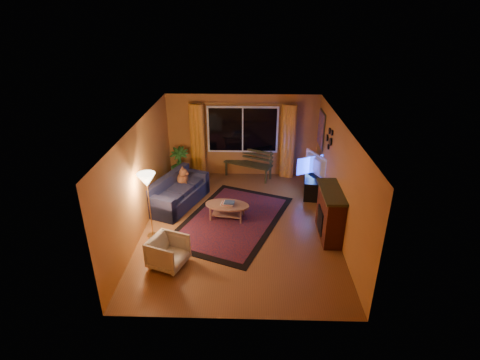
{
  "coord_description": "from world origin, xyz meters",
  "views": [
    {
      "loc": [
        0.24,
        -7.73,
        4.83
      ],
      "look_at": [
        0.0,
        0.3,
        1.05
      ],
      "focal_mm": 28.0,
      "sensor_mm": 36.0,
      "label": 1
    }
  ],
  "objects_px": {
    "sofa": "(178,191)",
    "coffee_table": "(227,211)",
    "bench": "(248,170)",
    "tv_console": "(312,183)",
    "floor_lamp": "(150,206)",
    "armchair": "(168,251)"
  },
  "relations": [
    {
      "from": "armchair",
      "to": "tv_console",
      "type": "xyz_separation_m",
      "value": [
        3.37,
        3.38,
        -0.08
      ]
    },
    {
      "from": "sofa",
      "to": "tv_console",
      "type": "relative_size",
      "value": 1.51
    },
    {
      "from": "coffee_table",
      "to": "sofa",
      "type": "bearing_deg",
      "value": 152.45
    },
    {
      "from": "sofa",
      "to": "coffee_table",
      "type": "distance_m",
      "value": 1.51
    },
    {
      "from": "bench",
      "to": "coffee_table",
      "type": "bearing_deg",
      "value": -76.27
    },
    {
      "from": "tv_console",
      "to": "sofa",
      "type": "bearing_deg",
      "value": -159.13
    },
    {
      "from": "coffee_table",
      "to": "armchair",
      "type": "bearing_deg",
      "value": -119.92
    },
    {
      "from": "sofa",
      "to": "bench",
      "type": "bearing_deg",
      "value": 65.97
    },
    {
      "from": "bench",
      "to": "sofa",
      "type": "xyz_separation_m",
      "value": [
        -1.81,
        -1.78,
        0.17
      ]
    },
    {
      "from": "sofa",
      "to": "coffee_table",
      "type": "xyz_separation_m",
      "value": [
        1.32,
        -0.69,
        -0.19
      ]
    },
    {
      "from": "bench",
      "to": "sofa",
      "type": "distance_m",
      "value": 2.55
    },
    {
      "from": "coffee_table",
      "to": "tv_console",
      "type": "xyz_separation_m",
      "value": [
        2.3,
        1.52,
        0.07
      ]
    },
    {
      "from": "bench",
      "to": "floor_lamp",
      "type": "distance_m",
      "value": 3.98
    },
    {
      "from": "bench",
      "to": "tv_console",
      "type": "distance_m",
      "value": 2.05
    },
    {
      "from": "sofa",
      "to": "armchair",
      "type": "distance_m",
      "value": 2.57
    },
    {
      "from": "bench",
      "to": "armchair",
      "type": "bearing_deg",
      "value": -84.93
    },
    {
      "from": "bench",
      "to": "sofa",
      "type": "height_order",
      "value": "sofa"
    },
    {
      "from": "sofa",
      "to": "tv_console",
      "type": "distance_m",
      "value": 3.72
    },
    {
      "from": "floor_lamp",
      "to": "coffee_table",
      "type": "bearing_deg",
      "value": 26.66
    },
    {
      "from": "bench",
      "to": "coffee_table",
      "type": "height_order",
      "value": "bench"
    },
    {
      "from": "bench",
      "to": "floor_lamp",
      "type": "bearing_deg",
      "value": -98.16
    },
    {
      "from": "bench",
      "to": "coffee_table",
      "type": "xyz_separation_m",
      "value": [
        -0.49,
        -2.47,
        -0.02
      ]
    }
  ]
}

